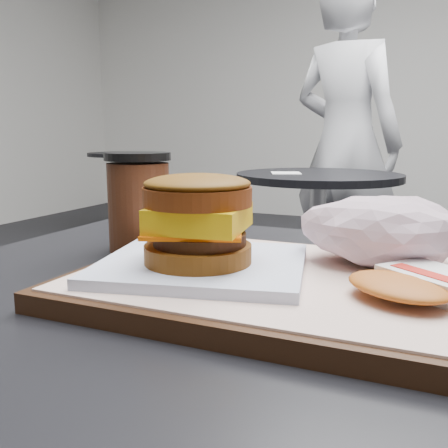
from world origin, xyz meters
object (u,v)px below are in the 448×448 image
(coffee_cup, at_px, (139,202))
(patron, at_px, (345,144))
(breakfast_sandwich, at_px, (200,231))
(crumpled_wrapper, at_px, (381,230))
(serving_tray, at_px, (283,284))
(neighbor_table, at_px, (317,220))
(hash_brown, at_px, (422,285))

(coffee_cup, height_order, patron, patron)
(breakfast_sandwich, relative_size, crumpled_wrapper, 1.44)
(serving_tray, distance_m, neighbor_table, 1.72)
(breakfast_sandwich, distance_m, crumpled_wrapper, 0.18)
(serving_tray, xyz_separation_m, patron, (-0.36, 2.31, 0.08))
(coffee_cup, bearing_deg, hash_brown, -19.52)
(serving_tray, bearing_deg, neighbor_table, 101.99)
(coffee_cup, bearing_deg, breakfast_sandwich, -40.11)
(crumpled_wrapper, xyz_separation_m, patron, (-0.44, 2.24, 0.04))
(patron, bearing_deg, crumpled_wrapper, 122.64)
(hash_brown, relative_size, coffee_cup, 1.09)
(serving_tray, height_order, patron, patron)
(breakfast_sandwich, height_order, neighbor_table, breakfast_sandwich)
(breakfast_sandwich, distance_m, coffee_cup, 0.19)
(hash_brown, height_order, patron, patron)
(breakfast_sandwich, relative_size, coffee_cup, 1.79)
(breakfast_sandwich, distance_m, patron, 2.35)
(hash_brown, height_order, crumpled_wrapper, crumpled_wrapper)
(patron, bearing_deg, coffee_cup, 115.13)
(coffee_cup, bearing_deg, patron, 93.66)
(hash_brown, relative_size, patron, 0.08)
(breakfast_sandwich, height_order, crumpled_wrapper, breakfast_sandwich)
(neighbor_table, bearing_deg, crumpled_wrapper, -74.85)
(serving_tray, distance_m, patron, 2.34)
(breakfast_sandwich, bearing_deg, neighbor_table, 99.40)
(serving_tray, height_order, neighbor_table, serving_tray)
(breakfast_sandwich, bearing_deg, patron, 97.08)
(hash_brown, distance_m, neighbor_table, 1.77)
(serving_tray, relative_size, coffee_cup, 3.05)
(neighbor_table, bearing_deg, coffee_cup, -85.21)
(serving_tray, bearing_deg, patron, 98.96)
(hash_brown, distance_m, patron, 2.38)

